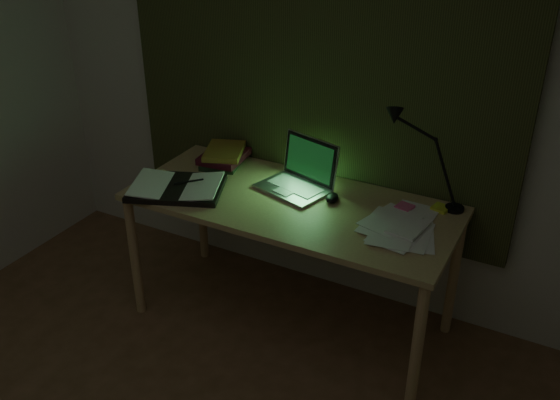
# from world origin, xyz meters

# --- Properties ---
(wall_back) EXTENTS (3.50, 0.00, 2.50)m
(wall_back) POSITION_xyz_m (0.00, 2.00, 1.25)
(wall_back) COLOR silver
(wall_back) RESTS_ON ground
(curtain) EXTENTS (2.20, 0.06, 2.00)m
(curtain) POSITION_xyz_m (0.00, 1.96, 1.45)
(curtain) COLOR #32371B
(curtain) RESTS_ON wall_back
(desk) EXTENTS (1.66, 0.73, 0.76)m
(desk) POSITION_xyz_m (0.08, 1.56, 0.38)
(desk) COLOR tan
(desk) RESTS_ON floor
(laptop) EXTENTS (0.45, 0.48, 0.25)m
(laptop) POSITION_xyz_m (0.03, 1.66, 0.88)
(laptop) COLOR #B8B8BD
(laptop) RESTS_ON desk
(open_textbook) EXTENTS (0.56, 0.49, 0.04)m
(open_textbook) POSITION_xyz_m (-0.50, 1.38, 0.78)
(open_textbook) COLOR white
(open_textbook) RESTS_ON desk
(book_stack) EXTENTS (0.28, 0.31, 0.11)m
(book_stack) POSITION_xyz_m (-0.45, 1.77, 0.81)
(book_stack) COLOR white
(book_stack) RESTS_ON desk
(loose_papers) EXTENTS (0.38, 0.39, 0.02)m
(loose_papers) POSITION_xyz_m (0.64, 1.57, 0.77)
(loose_papers) COLOR white
(loose_papers) RESTS_ON desk
(mouse) EXTENTS (0.08, 0.11, 0.04)m
(mouse) POSITION_xyz_m (0.26, 1.65, 0.78)
(mouse) COLOR black
(mouse) RESTS_ON desk
(sticky_yellow) EXTENTS (0.09, 0.09, 0.02)m
(sticky_yellow) POSITION_xyz_m (0.77, 1.82, 0.77)
(sticky_yellow) COLOR #CEDC2E
(sticky_yellow) RESTS_ON desk
(sticky_pink) EXTENTS (0.09, 0.09, 0.02)m
(sticky_pink) POSITION_xyz_m (0.61, 1.75, 0.77)
(sticky_pink) COLOR pink
(sticky_pink) RESTS_ON desk
(desk_lamp) EXTENTS (0.37, 0.31, 0.50)m
(desk_lamp) POSITION_xyz_m (0.83, 1.85, 1.01)
(desk_lamp) COLOR black
(desk_lamp) RESTS_ON desk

